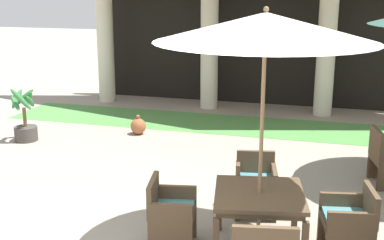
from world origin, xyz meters
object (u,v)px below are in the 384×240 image
object	(u,v)px
patio_chair_near_foreground_east	(349,223)
patio_chair_near_foreground_west	(170,214)
patio_chair_near_foreground_north	(256,185)
potted_palm_left_edge	(25,123)
patio_umbrella_near_foreground	(265,30)
terracotta_urn	(138,126)
patio_table_near_foreground	(259,200)

from	to	relation	value
patio_chair_near_foreground_east	patio_chair_near_foreground_west	bearing A→B (deg)	90.00
patio_chair_near_foreground_east	patio_chair_near_foreground_north	bearing A→B (deg)	45.09
patio_chair_near_foreground_west	patio_chair_near_foreground_east	bearing A→B (deg)	90.00
patio_chair_near_foreground_north	potted_palm_left_edge	world-z (taller)	potted_palm_left_edge
patio_chair_near_foreground_east	potted_palm_left_edge	world-z (taller)	potted_palm_left_edge
patio_chair_near_foreground_north	potted_palm_left_edge	size ratio (longest dim) A/B	0.72
patio_umbrella_near_foreground	terracotta_urn	xyz separation A→B (m)	(-3.19, 4.21, -2.43)
patio_chair_near_foreground_west	terracotta_urn	xyz separation A→B (m)	(-2.16, 4.40, -0.24)
terracotta_urn	patio_umbrella_near_foreground	bearing A→B (deg)	-52.87
patio_chair_near_foreground_east	potted_palm_left_edge	bearing A→B (deg)	54.03
patio_chair_near_foreground_west	terracotta_urn	world-z (taller)	patio_chair_near_foreground_west
patio_chair_near_foreground_north	patio_table_near_foreground	bearing A→B (deg)	90.00
patio_chair_near_foreground_east	patio_chair_near_foreground_west	world-z (taller)	patio_chair_near_foreground_west
patio_chair_near_foreground_west	potted_palm_left_edge	distance (m)	5.37
patio_umbrella_near_foreground	terracotta_urn	size ratio (longest dim) A/B	6.70
patio_chair_near_foreground_north	patio_umbrella_near_foreground	bearing A→B (deg)	90.00
patio_chair_near_foreground_north	terracotta_urn	distance (m)	4.38
patio_chair_near_foreground_north	terracotta_urn	size ratio (longest dim) A/B	1.95
patio_table_near_foreground	patio_chair_near_foreground_west	size ratio (longest dim) A/B	1.40
patio_table_near_foreground	patio_chair_near_foreground_east	world-z (taller)	patio_chair_near_foreground_east
patio_umbrella_near_foreground	potted_palm_left_edge	bearing A→B (deg)	148.90
patio_chair_near_foreground_west	patio_chair_near_foreground_north	bearing A→B (deg)	134.91
terracotta_urn	patio_chair_near_foreground_north	bearing A→B (deg)	-46.73
patio_umbrella_near_foreground	patio_chair_near_foreground_west	bearing A→B (deg)	-169.34
patio_umbrella_near_foreground	terracotta_urn	bearing A→B (deg)	127.13
potted_palm_left_edge	patio_chair_near_foreground_north	bearing A→B (deg)	-22.89
potted_palm_left_edge	terracotta_urn	world-z (taller)	potted_palm_left_edge
patio_table_near_foreground	patio_chair_near_foreground_west	world-z (taller)	patio_chair_near_foreground_west
patio_umbrella_near_foreground	patio_chair_near_foreground_north	distance (m)	2.43
patio_table_near_foreground	patio_chair_near_foreground_north	distance (m)	1.08
patio_chair_near_foreground_north	potted_palm_left_edge	xyz separation A→B (m)	(-5.04, 2.13, -0.04)
patio_umbrella_near_foreground	patio_chair_near_foreground_north	bearing A→B (deg)	100.66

